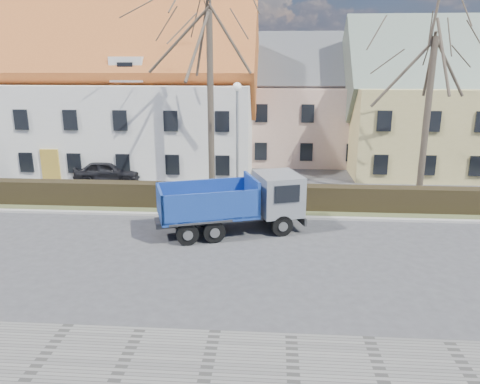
# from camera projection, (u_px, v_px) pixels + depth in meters

# --- Properties ---
(ground) EXTENTS (120.00, 120.00, 0.00)m
(ground) POSITION_uv_depth(u_px,v_px,m) (233.00, 252.00, 19.56)
(ground) COLOR #3E3E41
(curb_far) EXTENTS (80.00, 0.30, 0.12)m
(curb_far) POSITION_uv_depth(u_px,v_px,m) (241.00, 216.00, 23.96)
(curb_far) COLOR #A8A49E
(curb_far) RESTS_ON ground
(grass_strip) EXTENTS (80.00, 3.00, 0.10)m
(grass_strip) POSITION_uv_depth(u_px,v_px,m) (243.00, 207.00, 25.50)
(grass_strip) COLOR #48502D
(grass_strip) RESTS_ON ground
(hedge) EXTENTS (60.00, 0.90, 1.30)m
(hedge) POSITION_uv_depth(u_px,v_px,m) (243.00, 197.00, 25.14)
(hedge) COLOR black
(hedge) RESTS_ON ground
(building_white) EXTENTS (26.80, 10.80, 9.50)m
(building_white) POSITION_uv_depth(u_px,v_px,m) (77.00, 103.00, 34.55)
(building_white) COLOR silver
(building_white) RESTS_ON ground
(building_pink) EXTENTS (10.80, 8.80, 8.00)m
(building_pink) POSITION_uv_depth(u_px,v_px,m) (304.00, 109.00, 37.40)
(building_pink) COLOR #CBA28F
(building_pink) RESTS_ON ground
(building_yellow) EXTENTS (18.80, 10.80, 8.50)m
(building_yellow) POSITION_uv_depth(u_px,v_px,m) (475.00, 111.00, 33.61)
(building_yellow) COLOR tan
(building_yellow) RESTS_ON ground
(tree_1) EXTENTS (9.20, 9.20, 12.65)m
(tree_1) POSITION_uv_depth(u_px,v_px,m) (210.00, 87.00, 26.15)
(tree_1) COLOR #42382E
(tree_1) RESTS_ON ground
(tree_2) EXTENTS (8.00, 8.00, 11.00)m
(tree_2) POSITION_uv_depth(u_px,v_px,m) (428.00, 103.00, 25.53)
(tree_2) COLOR #42382E
(tree_2) RESTS_ON ground
(dump_truck) EXTENTS (7.36, 4.66, 2.76)m
(dump_truck) POSITION_uv_depth(u_px,v_px,m) (226.00, 204.00, 21.47)
(dump_truck) COLOR navy
(dump_truck) RESTS_ON ground
(streetlight) EXTENTS (0.53, 0.53, 6.74)m
(streetlight) POSITION_uv_depth(u_px,v_px,m) (237.00, 144.00, 25.40)
(streetlight) COLOR #9EA1A5
(streetlight) RESTS_ON ground
(cart_frame) EXTENTS (0.80, 0.64, 0.64)m
(cart_frame) POSITION_uv_depth(u_px,v_px,m) (172.00, 214.00, 23.42)
(cart_frame) COLOR silver
(cart_frame) RESTS_ON ground
(parked_car_a) EXTENTS (4.37, 1.86, 1.47)m
(parked_car_a) POSITION_uv_depth(u_px,v_px,m) (108.00, 171.00, 30.73)
(parked_car_a) COLOR black
(parked_car_a) RESTS_ON ground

